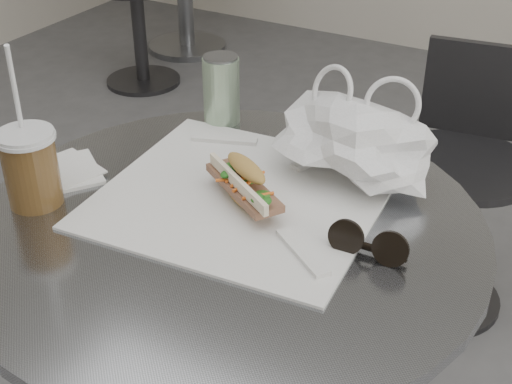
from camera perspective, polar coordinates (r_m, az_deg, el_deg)
The scene contains 10 objects.
cafe_table at distance 1.22m, azimuth -2.01°, elevation -13.03°, with size 0.76×0.76×0.74m.
chair_far at distance 1.96m, azimuth 15.82°, elevation -0.54°, with size 0.37×0.39×0.70m.
bg_chair at distance 3.29m, azimuth -9.76°, elevation 13.62°, with size 0.38×0.41×0.73m.
sandwich_paper at distance 1.10m, azimuth -1.16°, elevation -0.26°, with size 0.41×0.39×0.00m, color white.
banh_mi at distance 1.06m, azimuth -0.91°, elevation 0.69°, with size 0.21×0.18×0.07m.
iced_coffee at distance 1.11m, azimuth -17.58°, elevation 1.94°, with size 0.09×0.09×0.26m.
sunglasses at distance 0.97m, azimuth 8.97°, elevation -4.20°, with size 0.11×0.03×0.05m.
plastic_bag at distance 1.14m, azimuth 7.78°, elevation 4.07°, with size 0.25×0.19×0.12m, color white, non-canonical shape.
napkin_stack at distance 1.20m, azimuth -15.37°, elevation 1.50°, with size 0.17×0.17×0.01m.
drink_can at distance 1.31m, azimuth -2.79°, elevation 8.19°, with size 0.07×0.07×0.13m.
Camera 1 is at (0.46, -0.53, 1.32)m, focal length 50.00 mm.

